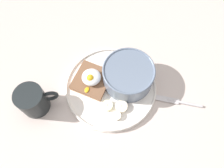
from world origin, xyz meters
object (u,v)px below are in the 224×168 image
object	(u,v)px
banana_slice_back	(118,115)
oatmeal_bowl	(129,75)
banana_slice_left	(109,106)
poached_egg	(92,77)
coffee_mug	(34,100)
toast_slice	(93,80)
knife	(180,102)
banana_slice_front	(123,107)

from	to	relation	value
banana_slice_back	oatmeal_bowl	bearing A→B (deg)	72.31
banana_slice_left	banana_slice_back	distance (cm)	3.88
poached_egg	banana_slice_back	bearing A→B (deg)	-56.46
oatmeal_bowl	poached_egg	bearing A→B (deg)	-177.99
banana_slice_left	coffee_mug	size ratio (longest dim) A/B	0.37
toast_slice	banana_slice_back	bearing A→B (deg)	-56.85
oatmeal_bowl	coffee_mug	distance (cm)	27.26
knife	oatmeal_bowl	bearing A→B (deg)	154.88
banana_slice_left	coffee_mug	world-z (taller)	coffee_mug
toast_slice	banana_slice_front	distance (cm)	11.85
oatmeal_bowl	banana_slice_front	xyz separation A→B (cm)	(-2.13, -8.54, -2.64)
oatmeal_bowl	toast_slice	distance (cm)	10.89
toast_slice	banana_slice_back	xyz separation A→B (cm)	(7.08, -10.84, -0.27)
poached_egg	coffee_mug	size ratio (longest dim) A/B	0.66
toast_slice	coffee_mug	size ratio (longest dim) A/B	1.20
poached_egg	banana_slice_back	distance (cm)	13.08
banana_slice_front	coffee_mug	world-z (taller)	coffee_mug
coffee_mug	knife	distance (cm)	41.03
toast_slice	knife	xyz separation A→B (cm)	(25.20, -6.57, -1.51)
oatmeal_bowl	banana_slice_back	distance (cm)	11.96
oatmeal_bowl	banana_slice_back	world-z (taller)	oatmeal_bowl
poached_egg	banana_slice_front	size ratio (longest dim) A/B	1.47
oatmeal_bowl	toast_slice	bearing A→B (deg)	-178.55
poached_egg	knife	size ratio (longest dim) A/B	0.54
oatmeal_bowl	banana_slice_left	size ratio (longest dim) A/B	3.60
banana_slice_left	coffee_mug	xyz separation A→B (cm)	(-20.21, 0.81, 2.74)
oatmeal_bowl	banana_slice_left	xyz separation A→B (cm)	(-6.05, -8.15, -2.76)
banana_slice_left	knife	distance (cm)	20.70
banana_slice_back	banana_slice_front	bearing A→B (deg)	61.24
poached_egg	toast_slice	bearing A→B (deg)	70.08
oatmeal_bowl	banana_slice_back	bearing A→B (deg)	-107.69
coffee_mug	knife	xyz separation A→B (cm)	(40.84, 0.50, -3.88)
banana_slice_back	banana_slice_left	bearing A→B (deg)	130.29
banana_slice_front	banana_slice_left	size ratio (longest dim) A/B	1.21
banana_slice_left	knife	world-z (taller)	banana_slice_left
poached_egg	banana_slice_back	size ratio (longest dim) A/B	1.88
toast_slice	knife	bearing A→B (deg)	-14.61
banana_slice_front	coffee_mug	bearing A→B (deg)	177.16
banana_slice_left	knife	xyz separation A→B (cm)	(20.63, 1.31, -1.14)
toast_slice	knife	world-z (taller)	toast_slice
oatmeal_bowl	banana_slice_back	size ratio (longest dim) A/B	3.80
banana_slice_left	banana_slice_back	size ratio (longest dim) A/B	1.06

